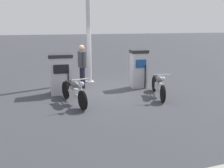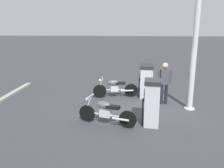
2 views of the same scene
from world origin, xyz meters
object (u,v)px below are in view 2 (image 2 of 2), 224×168
object	(u,v)px
motorcycle_far_pump	(106,112)
canopy_support_pole	(194,56)
fuel_pump_near	(147,81)
fuel_pump_far	(152,102)
attendant_person	(164,80)
motorcycle_near_pump	(115,87)

from	to	relation	value
motorcycle_far_pump	canopy_support_pole	xyz separation A→B (m)	(-3.11, -1.75, 1.63)
canopy_support_pole	fuel_pump_near	bearing A→B (deg)	-42.07
fuel_pump_near	canopy_support_pole	distance (m)	2.56
fuel_pump_far	attendant_person	size ratio (longest dim) A/B	0.88
motorcycle_far_pump	attendant_person	world-z (taller)	attendant_person
motorcycle_near_pump	canopy_support_pole	world-z (taller)	canopy_support_pole
motorcycle_far_pump	attendant_person	size ratio (longest dim) A/B	1.13
fuel_pump_near	fuel_pump_far	world-z (taller)	fuel_pump_far
motorcycle_near_pump	motorcycle_far_pump	bearing A→B (deg)	88.76
fuel_pump_near	canopy_support_pole	bearing A→B (deg)	137.93
fuel_pump_near	attendant_person	distance (m)	1.18
fuel_pump_near	motorcycle_far_pump	bearing A→B (deg)	65.10
motorcycle_near_pump	motorcycle_far_pump	xyz separation A→B (m)	(0.07, 3.01, -0.01)
fuel_pump_far	motorcycle_far_pump	world-z (taller)	fuel_pump_far
fuel_pump_far	attendant_person	distance (m)	2.28
fuel_pump_far	canopy_support_pole	bearing A→B (deg)	-134.56
motorcycle_far_pump	attendant_person	xyz separation A→B (m)	(-2.16, -2.28, 0.56)
fuel_pump_far	attendant_person	xyz separation A→B (m)	(-0.67, -2.17, 0.23)
fuel_pump_near	canopy_support_pole	world-z (taller)	canopy_support_pole
motorcycle_far_pump	attendant_person	bearing A→B (deg)	-133.45
motorcycle_near_pump	canopy_support_pole	xyz separation A→B (m)	(-3.05, 1.26, 1.62)
fuel_pump_near	motorcycle_near_pump	size ratio (longest dim) A/B	0.73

